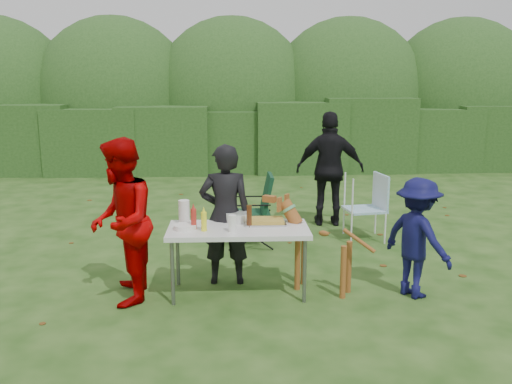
{
  "coord_description": "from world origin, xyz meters",
  "views": [
    {
      "loc": [
        -0.04,
        -5.6,
        2.29
      ],
      "look_at": [
        0.24,
        0.58,
        1.0
      ],
      "focal_mm": 38.0,
      "sensor_mm": 36.0,
      "label": 1
    }
  ],
  "objects_px": {
    "person_cook": "(225,215)",
    "lawn_chair": "(365,207)",
    "person_red_jacket": "(121,222)",
    "child": "(417,238)",
    "dog": "(323,247)",
    "ketchup_bottle": "(194,219)",
    "paper_towel_roll": "(184,212)",
    "beer_bottle": "(249,216)",
    "mustard_bottle": "(204,222)",
    "camping_chair": "(250,210)",
    "folding_table": "(238,233)",
    "person_black_puffy": "(330,169)"
  },
  "relations": [
    {
      "from": "person_cook",
      "to": "lawn_chair",
      "type": "height_order",
      "value": "person_cook"
    },
    {
      "from": "person_cook",
      "to": "person_red_jacket",
      "type": "bearing_deg",
      "value": 23.98
    },
    {
      "from": "folding_table",
      "to": "person_black_puffy",
      "type": "distance_m",
      "value": 3.17
    },
    {
      "from": "dog",
      "to": "mustard_bottle",
      "type": "distance_m",
      "value": 1.33
    },
    {
      "from": "folding_table",
      "to": "person_cook",
      "type": "bearing_deg",
      "value": 112.73
    },
    {
      "from": "dog",
      "to": "lawn_chair",
      "type": "height_order",
      "value": "dog"
    },
    {
      "from": "lawn_chair",
      "to": "dog",
      "type": "bearing_deg",
      "value": 55.5
    },
    {
      "from": "ketchup_bottle",
      "to": "beer_bottle",
      "type": "height_order",
      "value": "beer_bottle"
    },
    {
      "from": "dog",
      "to": "ketchup_bottle",
      "type": "height_order",
      "value": "dog"
    },
    {
      "from": "person_black_puffy",
      "to": "ketchup_bottle",
      "type": "relative_size",
      "value": 8.21
    },
    {
      "from": "person_black_puffy",
      "to": "person_red_jacket",
      "type": "bearing_deg",
      "value": 53.32
    },
    {
      "from": "ketchup_bottle",
      "to": "paper_towel_roll",
      "type": "bearing_deg",
      "value": 116.9
    },
    {
      "from": "folding_table",
      "to": "dog",
      "type": "bearing_deg",
      "value": 1.58
    },
    {
      "from": "person_cook",
      "to": "lawn_chair",
      "type": "distance_m",
      "value": 2.61
    },
    {
      "from": "mustard_bottle",
      "to": "beer_bottle",
      "type": "xyz_separation_m",
      "value": [
        0.47,
        0.13,
        0.02
      ]
    },
    {
      "from": "folding_table",
      "to": "child",
      "type": "relative_size",
      "value": 1.17
    },
    {
      "from": "person_black_puffy",
      "to": "dog",
      "type": "bearing_deg",
      "value": 84.29
    },
    {
      "from": "beer_bottle",
      "to": "paper_towel_roll",
      "type": "bearing_deg",
      "value": 166.05
    },
    {
      "from": "person_black_puffy",
      "to": "mustard_bottle",
      "type": "relative_size",
      "value": 9.03
    },
    {
      "from": "person_black_puffy",
      "to": "camping_chair",
      "type": "xyz_separation_m",
      "value": [
        -1.3,
        -1.03,
        -0.4
      ]
    },
    {
      "from": "child",
      "to": "paper_towel_roll",
      "type": "relative_size",
      "value": 4.95
    },
    {
      "from": "paper_towel_roll",
      "to": "folding_table",
      "type": "bearing_deg",
      "value": -18.65
    },
    {
      "from": "camping_chair",
      "to": "beer_bottle",
      "type": "xyz_separation_m",
      "value": [
        -0.07,
        -1.74,
        0.35
      ]
    },
    {
      "from": "person_cook",
      "to": "mustard_bottle",
      "type": "relative_size",
      "value": 8.0
    },
    {
      "from": "child",
      "to": "beer_bottle",
      "type": "bearing_deg",
      "value": 53.11
    },
    {
      "from": "person_black_puffy",
      "to": "mustard_bottle",
      "type": "bearing_deg",
      "value": 63.33
    },
    {
      "from": "person_cook",
      "to": "camping_chair",
      "type": "bearing_deg",
      "value": -103.33
    },
    {
      "from": "person_black_puffy",
      "to": "paper_towel_roll",
      "type": "distance_m",
      "value": 3.32
    },
    {
      "from": "person_red_jacket",
      "to": "dog",
      "type": "height_order",
      "value": "person_red_jacket"
    },
    {
      "from": "folding_table",
      "to": "person_cook",
      "type": "relative_size",
      "value": 0.94
    },
    {
      "from": "person_red_jacket",
      "to": "lawn_chair",
      "type": "height_order",
      "value": "person_red_jacket"
    },
    {
      "from": "dog",
      "to": "ketchup_bottle",
      "type": "xyz_separation_m",
      "value": [
        -1.39,
        -0.06,
        0.35
      ]
    },
    {
      "from": "person_cook",
      "to": "child",
      "type": "xyz_separation_m",
      "value": [
        2.03,
        -0.48,
        -0.16
      ]
    },
    {
      "from": "dog",
      "to": "camping_chair",
      "type": "bearing_deg",
      "value": -36.94
    },
    {
      "from": "camping_chair",
      "to": "paper_towel_roll",
      "type": "xyz_separation_m",
      "value": [
        -0.78,
        -1.57,
        0.36
      ]
    },
    {
      "from": "mustard_bottle",
      "to": "ketchup_bottle",
      "type": "height_order",
      "value": "ketchup_bottle"
    },
    {
      "from": "camping_chair",
      "to": "mustard_bottle",
      "type": "bearing_deg",
      "value": 73.14
    },
    {
      "from": "dog",
      "to": "ketchup_bottle",
      "type": "distance_m",
      "value": 1.44
    },
    {
      "from": "child",
      "to": "ketchup_bottle",
      "type": "bearing_deg",
      "value": 55.86
    },
    {
      "from": "child",
      "to": "mustard_bottle",
      "type": "distance_m",
      "value": 2.26
    },
    {
      "from": "person_black_puffy",
      "to": "child",
      "type": "height_order",
      "value": "person_black_puffy"
    },
    {
      "from": "person_red_jacket",
      "to": "child",
      "type": "distance_m",
      "value": 3.1
    },
    {
      "from": "beer_bottle",
      "to": "person_black_puffy",
      "type": "bearing_deg",
      "value": 63.7
    },
    {
      "from": "person_black_puffy",
      "to": "lawn_chair",
      "type": "xyz_separation_m",
      "value": [
        0.37,
        -0.81,
        -0.42
      ]
    },
    {
      "from": "person_red_jacket",
      "to": "camping_chair",
      "type": "xyz_separation_m",
      "value": [
        1.39,
        1.91,
        -0.35
      ]
    },
    {
      "from": "folding_table",
      "to": "camping_chair",
      "type": "xyz_separation_m",
      "value": [
        0.19,
        1.76,
        -0.18
      ]
    },
    {
      "from": "camping_chair",
      "to": "child",
      "type": "bearing_deg",
      "value": 131.2
    },
    {
      "from": "mustard_bottle",
      "to": "folding_table",
      "type": "bearing_deg",
      "value": 16.59
    },
    {
      "from": "dog",
      "to": "beer_bottle",
      "type": "height_order",
      "value": "dog"
    },
    {
      "from": "camping_chair",
      "to": "paper_towel_roll",
      "type": "bearing_deg",
      "value": 63.04
    }
  ]
}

